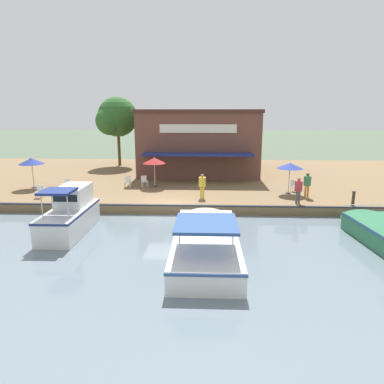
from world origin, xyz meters
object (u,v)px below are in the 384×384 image
waterfront_restaurant (199,141)px  cafe_chair_facing_river (294,185)px  patio_umbrella_back_row (154,161)px  motorboat_distant_upstream (206,236)px  person_near_entrance (202,183)px  patio_umbrella_mid_patio_right (31,161)px  tree_upstream_bank (116,118)px  cafe_chair_beside_entrance (66,183)px  motorboat_fourth_along (73,213)px  cafe_chair_far_corner_seat (144,181)px  person_at_quay_edge (307,182)px  patio_umbrella_by_entrance (290,166)px  cafe_chair_back_row_seat (39,191)px  cafe_chair_under_first_umbrella (128,181)px  cafe_chair_mid_patio (84,191)px  mooring_post (353,199)px  person_mid_patio (299,187)px

waterfront_restaurant → cafe_chair_facing_river: waterfront_restaurant is taller
patio_umbrella_back_row → motorboat_distant_upstream: 11.77m
cafe_chair_facing_river → person_near_entrance: bearing=-70.7°
patio_umbrella_back_row → patio_umbrella_mid_patio_right: patio_umbrella_mid_patio_right is taller
waterfront_restaurant → tree_upstream_bank: tree_upstream_bank is taller
waterfront_restaurant → cafe_chair_facing_river: (9.07, 7.17, -2.49)m
cafe_chair_beside_entrance → motorboat_fourth_along: size_ratio=0.15×
cafe_chair_far_corner_seat → motorboat_fourth_along: motorboat_fourth_along is taller
person_at_quay_edge → patio_umbrella_by_entrance: bearing=-141.0°
cafe_chair_beside_entrance → cafe_chair_back_row_seat: bearing=-17.4°
cafe_chair_under_first_umbrella → waterfront_restaurant: bearing=146.3°
patio_umbrella_back_row → waterfront_restaurant: bearing=157.4°
person_near_entrance → motorboat_distant_upstream: person_near_entrance is taller
cafe_chair_back_row_seat → motorboat_distant_upstream: (7.01, 11.28, -0.46)m
patio_umbrella_by_entrance → cafe_chair_far_corner_seat: (-1.87, -10.71, -1.51)m
cafe_chair_under_first_umbrella → person_at_quay_edge: bearing=77.6°
cafe_chair_far_corner_seat → patio_umbrella_mid_patio_right: bearing=-84.5°
cafe_chair_beside_entrance → motorboat_fourth_along: bearing=24.6°
cafe_chair_mid_patio → motorboat_fourth_along: motorboat_fourth_along is taller
person_at_quay_edge → patio_umbrella_back_row: bearing=-105.7°
person_at_quay_edge → cafe_chair_facing_river: bearing=-168.5°
waterfront_restaurant → cafe_chair_facing_river: bearing=38.3°
cafe_chair_mid_patio → cafe_chair_far_corner_seat: (-3.88, 3.42, 0.00)m
person_at_quay_edge → cafe_chair_mid_patio: bearing=-86.8°
cafe_chair_far_corner_seat → motorboat_distant_upstream: size_ratio=0.09×
cafe_chair_beside_entrance → person_near_entrance: bearing=77.6°
mooring_post → patio_umbrella_back_row: bearing=-112.7°
patio_umbrella_by_entrance → cafe_chair_back_row_seat: 17.36m
cafe_chair_mid_patio → mooring_post: (1.54, 17.20, 0.03)m
patio_umbrella_back_row → person_near_entrance: size_ratio=1.39×
patio_umbrella_by_entrance → tree_upstream_bank: 20.34m
patio_umbrella_mid_patio_right → patio_umbrella_back_row: bearing=95.0°
person_near_entrance → person_mid_patio: bearing=79.3°
person_at_quay_edge → tree_upstream_bank: (-13.89, -16.51, 4.03)m
cafe_chair_under_first_umbrella → person_mid_patio: person_mid_patio is taller
patio_umbrella_by_entrance → person_mid_patio: size_ratio=1.33×
cafe_chair_beside_entrance → cafe_chair_mid_patio: bearing=41.1°
motorboat_distant_upstream → patio_umbrella_back_row: bearing=-159.9°
cafe_chair_under_first_umbrella → mooring_post: bearing=70.9°
patio_umbrella_back_row → cafe_chair_mid_patio: (3.88, -4.24, -1.57)m
cafe_chair_back_row_seat → patio_umbrella_by_entrance: bearing=96.7°
cafe_chair_facing_river → person_mid_patio: (3.49, -0.64, 0.57)m
cafe_chair_facing_river → motorboat_fourth_along: bearing=-61.2°
cafe_chair_mid_patio → person_mid_patio: bearing=86.7°
patio_umbrella_mid_patio_right → motorboat_fourth_along: patio_umbrella_mid_patio_right is taller
waterfront_restaurant → person_near_entrance: 11.59m
patio_umbrella_mid_patio_right → person_mid_patio: (3.89, 19.04, -1.02)m
cafe_chair_back_row_seat → person_at_quay_edge: person_at_quay_edge is taller
person_near_entrance → cafe_chair_back_row_seat: bearing=-88.3°
patio_umbrella_back_row → motorboat_distant_upstream: bearing=20.1°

